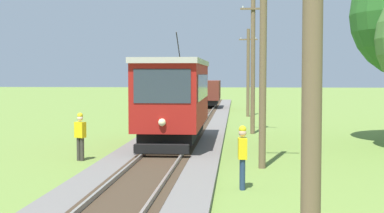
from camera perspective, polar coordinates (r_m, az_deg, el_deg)
The scene contains 8 objects.
red_tram at distance 24.08m, azimuth -1.83°, elevation 0.95°, with size 2.60×8.54×4.79m.
freight_car at distance 50.12m, azimuth 1.51°, elevation 1.46°, with size 2.40×5.20×2.31m.
utility_pole_foreground at distance 6.72m, azimuth 12.36°, elevation 10.09°, with size 1.40×0.32×7.79m.
utility_pole_near_tram at distance 18.71m, azimuth 7.35°, elevation 6.76°, with size 1.40×0.50×8.45m.
utility_pole_mid at distance 29.99m, azimuth 6.30°, elevation 4.68°, with size 1.40×0.61×7.63m.
utility_pole_far at distance 41.87m, azimuth 5.81°, elevation 3.60°, with size 1.40×0.32×6.61m.
track_worker at distance 15.39m, azimuth 5.23°, elevation -4.93°, with size 0.26×0.39×1.78m.
second_worker at distance 20.82m, azimuth -11.46°, elevation -2.82°, with size 0.44×0.37×1.78m.
Camera 1 is at (2.69, -6.31, 3.19)m, focal length 51.69 mm.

